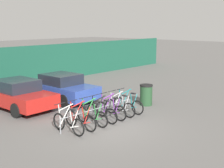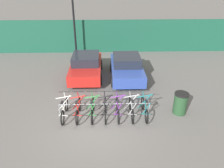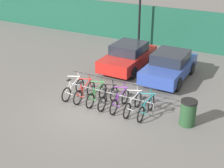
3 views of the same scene
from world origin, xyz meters
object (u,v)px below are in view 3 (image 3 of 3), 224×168
at_px(bike_rack, 109,94).
at_px(bicycle_green, 97,95).
at_px(bicycle_silver, 133,104).
at_px(car_blue, 169,66).
at_px(trash_bin, 188,113).
at_px(bicycle_black, 108,98).
at_px(bicycle_red, 84,92).
at_px(bicycle_teal, 146,108).
at_px(bicycle_white, 73,89).
at_px(bicycle_purple, 120,101).
at_px(car_red, 128,56).

height_order(bike_rack, bicycle_green, bicycle_green).
bearing_deg(bicycle_silver, car_blue, 90.54).
bearing_deg(trash_bin, bicycle_black, -177.18).
height_order(bicycle_black, car_blue, car_blue).
bearing_deg(trash_bin, bicycle_silver, -175.72).
distance_m(bicycle_red, bicycle_teal, 2.95).
relative_size(bicycle_white, car_blue, 0.43).
bearing_deg(bicycle_red, bicycle_silver, 3.77).
xyz_separation_m(car_blue, trash_bin, (2.10, -3.86, -0.17)).
bearing_deg(bicycle_red, bike_rack, 10.99).
xyz_separation_m(bicycle_white, bicycle_red, (0.60, 0.00, 0.00)).
relative_size(bicycle_red, bicycle_purple, 1.00).
xyz_separation_m(bike_rack, trash_bin, (3.42, 0.02, 0.03)).
bearing_deg(bike_rack, car_blue, 71.17).
distance_m(bicycle_silver, trash_bin, 2.24).
relative_size(bicycle_green, bicycle_teal, 1.00).
relative_size(bicycle_silver, trash_bin, 1.66).
height_order(bike_rack, bicycle_silver, bicycle_silver).
height_order(bicycle_purple, car_red, car_red).
bearing_deg(car_blue, bicycle_purple, -100.45).
xyz_separation_m(bike_rack, bicycle_teal, (1.78, -0.15, -0.11)).
relative_size(bicycle_teal, car_red, 0.43).
bearing_deg(bicycle_white, bicycle_green, 0.58).
xyz_separation_m(bicycle_red, car_red, (0.05, 4.30, 0.31)).
bearing_deg(bicycle_green, bicycle_black, 2.35).
bearing_deg(bicycle_teal, bicycle_black, -178.00).
bearing_deg(bicycle_white, bicycle_purple, 0.58).
bearing_deg(bike_rack, car_red, 105.14).
bearing_deg(bike_rack, bicycle_silver, -7.16).
xyz_separation_m(bicycle_teal, trash_bin, (1.64, 0.17, 0.14)).
bearing_deg(car_blue, car_red, 173.64).
bearing_deg(bicycle_teal, bicycle_silver, -178.00).
xyz_separation_m(bicycle_purple, car_blue, (0.74, 4.02, 0.31)).
distance_m(car_red, car_blue, 2.46).
relative_size(bicycle_red, bicycle_silver, 1.00).
distance_m(bicycle_black, car_red, 4.46).
distance_m(bicycle_green, bicycle_silver, 1.72).
height_order(bicycle_green, bicycle_teal, same).
relative_size(bike_rack, car_red, 1.03).
distance_m(bike_rack, bicycle_purple, 0.61).
relative_size(bicycle_green, car_blue, 0.43).
height_order(bicycle_red, bicycle_black, same).
distance_m(bicycle_silver, car_red, 4.89).
bearing_deg(car_blue, bicycle_white, -127.59).
bearing_deg(car_blue, bike_rack, -108.83).
bearing_deg(bicycle_teal, bicycle_purple, -178.00).
bearing_deg(bicycle_white, bicycle_teal, 0.58).
relative_size(bike_rack, bicycle_purple, 2.40).
relative_size(bicycle_red, trash_bin, 1.66).
xyz_separation_m(bicycle_green, bicycle_purple, (1.12, 0.00, 0.00)).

